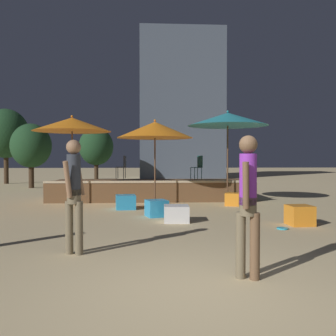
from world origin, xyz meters
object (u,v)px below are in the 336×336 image
Objects in this scene: person_2 at (74,190)px; background_tree_1 at (96,147)px; patio_umbrella_1 at (155,130)px; cube_seat_0 at (300,215)px; cube_seat_3 at (176,214)px; bistro_chair_0 at (123,165)px; frisbee_disc at (282,228)px; person_0 at (248,199)px; background_tree_0 at (31,146)px; cube_seat_1 at (157,208)px; bistro_chair_1 at (198,165)px; patio_umbrella_2 at (72,125)px; background_tree_2 at (6,134)px; cube_seat_4 at (126,202)px; patio_umbrella_0 at (228,119)px; cube_seat_2 at (233,199)px.

background_tree_1 is at bearing 117.16° from person_2.
patio_umbrella_1 reaches higher than person_2.
cube_seat_0 is 2.95m from cube_seat_3.
person_2 is 2.09× the size of bistro_chair_0.
bistro_chair_0 is 7.81m from frisbee_disc.
background_tree_0 is at bearing -40.70° from person_0.
cube_seat_1 is 4.46m from bistro_chair_1.
person_0 is at bearing -121.00° from cube_seat_0.
cube_seat_0 is (6.14, -4.23, -2.49)m from patio_umbrella_2.
cube_seat_0 is 19.97m from background_tree_2.
background_tree_2 is (-8.14, 12.30, 2.92)m from cube_seat_4.
patio_umbrella_1 is 3.22× the size of bistro_chair_1.
cube_seat_3 is 2.54m from frisbee_disc.
frisbee_disc is at bearing -87.97° from patio_umbrella_0.
person_2 is at bearing -110.39° from cube_seat_1.
bistro_chair_0 is 11.32m from background_tree_1.
cube_seat_2 is 3.77m from cube_seat_3.
patio_umbrella_0 is 3.63× the size of bistro_chair_0.
background_tree_2 reaches higher than background_tree_1.
patio_umbrella_2 is at bearing 121.91° from person_2.
cube_seat_2 is 7.76m from person_0.
patio_umbrella_2 is 4.86m from bistro_chair_1.
cube_seat_3 is 5.15m from bistro_chair_1.
cube_seat_1 is at bearing 24.46° from bistro_chair_0.
cube_seat_3 is (0.47, -0.89, -0.02)m from cube_seat_1.
cube_seat_1 is at bearing -76.67° from background_tree_1.
bistro_chair_1 reaches higher than frisbee_disc.
person_0 is 0.51× the size of background_tree_1.
bistro_chair_0 is at bearing 147.79° from cube_seat_2.
cube_seat_3 is at bearing -58.30° from background_tree_0.
patio_umbrella_0 is at bearing -63.74° from background_tree_1.
bistro_chair_0 is (-0.27, 3.05, 1.11)m from cube_seat_4.
cube_seat_0 is 0.31× the size of person_2.
cube_seat_2 is at bearing -5.41° from patio_umbrella_2.
cube_seat_0 is 5.45m from person_2.
patio_umbrella_2 is at bearing -178.28° from patio_umbrella_0.
cube_seat_4 is (-3.50, -1.33, -2.73)m from patio_umbrella_0.
bistro_chair_1 is (-0.89, 1.10, -1.62)m from patio_umbrella_0.
frisbee_disc is 18.89m from background_tree_1.
patio_umbrella_0 is at bearing -76.85° from person_0.
cube_seat_0 is at bearing 46.47° from bistro_chair_0.
patio_umbrella_0 is 4.90× the size of cube_seat_4.
patio_umbrella_2 is 4.57× the size of cube_seat_4.
cube_seat_2 is 0.69× the size of bistro_chair_0.
background_tree_1 is at bearing 62.38° from background_tree_0.
cube_seat_1 is at bearing 117.63° from cube_seat_3.
cube_seat_4 is (-0.92, 1.55, -0.00)m from cube_seat_1.
frisbee_disc is (2.74, -4.48, -2.52)m from patio_umbrella_1.
person_2 is at bearing -123.57° from cube_seat_2.
frisbee_disc is at bearing -140.71° from cube_seat_0.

